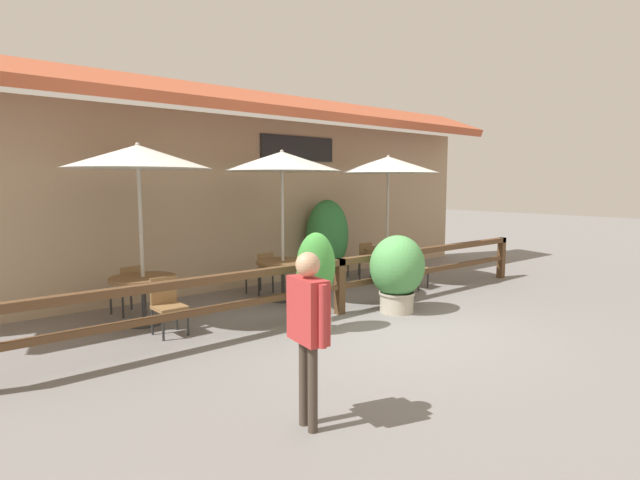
{
  "coord_description": "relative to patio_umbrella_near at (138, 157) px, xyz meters",
  "views": [
    {
      "loc": [
        -5.59,
        -5.11,
        2.22
      ],
      "look_at": [
        -0.07,
        1.49,
        1.24
      ],
      "focal_mm": 28.0,
      "sensor_mm": 36.0,
      "label": 1
    }
  ],
  "objects": [
    {
      "name": "ground_plane",
      "position": [
        2.79,
        -2.57,
        -2.61
      ],
      "size": [
        60.0,
        60.0,
        0.0
      ],
      "primitive_type": "plane",
      "color": "slate"
    },
    {
      "name": "building_facade",
      "position": [
        2.79,
        1.54,
        -0.45
      ],
      "size": [
        14.28,
        1.49,
        4.23
      ],
      "color": "tan",
      "rests_on": "ground"
    },
    {
      "name": "patio_railing",
      "position": [
        2.79,
        -1.52,
        -1.92
      ],
      "size": [
        10.4,
        0.14,
        0.95
      ],
      "color": "brown",
      "rests_on": "ground"
    },
    {
      "name": "patio_umbrella_near",
      "position": [
        0.0,
        0.0,
        0.0
      ],
      "size": [
        2.21,
        2.21,
        2.83
      ],
      "color": "#B7B2A8",
      "rests_on": "ground"
    },
    {
      "name": "dining_table_near",
      "position": [
        0.0,
        0.0,
        -2.0
      ],
      "size": [
        1.01,
        1.01,
        0.76
      ],
      "color": "brown",
      "rests_on": "ground"
    },
    {
      "name": "chair_near_streetside",
      "position": [
        0.08,
        -0.74,
        -2.15
      ],
      "size": [
        0.43,
        0.43,
        0.84
      ],
      "rotation": [
        0.0,
        0.0,
        0.02
      ],
      "color": "olive",
      "rests_on": "ground"
    },
    {
      "name": "chair_near_wallside",
      "position": [
        0.02,
        0.75,
        -2.15
      ],
      "size": [
        0.5,
        0.5,
        0.84
      ],
      "rotation": [
        0.0,
        0.0,
        3.35
      ],
      "color": "olive",
      "rests_on": "ground"
    },
    {
      "name": "patio_umbrella_middle",
      "position": [
        2.64,
        -0.07,
        0.0
      ],
      "size": [
        2.21,
        2.21,
        2.83
      ],
      "color": "#B7B2A8",
      "rests_on": "ground"
    },
    {
      "name": "dining_table_middle",
      "position": [
        2.64,
        -0.07,
        -2.0
      ],
      "size": [
        1.01,
        1.01,
        0.76
      ],
      "color": "brown",
      "rests_on": "ground"
    },
    {
      "name": "chair_middle_streetside",
      "position": [
        2.7,
        -0.79,
        -2.15
      ],
      "size": [
        0.5,
        0.5,
        0.84
      ],
      "rotation": [
        0.0,
        0.0,
        0.22
      ],
      "color": "olive",
      "rests_on": "ground"
    },
    {
      "name": "chair_middle_wallside",
      "position": [
        2.63,
        0.65,
        -2.15
      ],
      "size": [
        0.48,
        0.48,
        0.84
      ],
      "rotation": [
        0.0,
        0.0,
        3.29
      ],
      "color": "olive",
      "rests_on": "ground"
    },
    {
      "name": "patio_umbrella_far",
      "position": [
        5.43,
        -0.17,
        0.0
      ],
      "size": [
        2.21,
        2.21,
        2.83
      ],
      "color": "#B7B2A8",
      "rests_on": "ground"
    },
    {
      "name": "dining_table_far",
      "position": [
        5.43,
        -0.17,
        -2.0
      ],
      "size": [
        1.01,
        1.01,
        0.76
      ],
      "color": "brown",
      "rests_on": "ground"
    },
    {
      "name": "chair_far_streetside",
      "position": [
        5.44,
        -0.91,
        -2.15
      ],
      "size": [
        0.47,
        0.47,
        0.84
      ],
      "rotation": [
        0.0,
        0.0,
        0.14
      ],
      "color": "olive",
      "rests_on": "ground"
    },
    {
      "name": "chair_far_wallside",
      "position": [
        5.37,
        0.57,
        -2.15
      ],
      "size": [
        0.44,
        0.44,
        0.84
      ],
      "rotation": [
        0.0,
        0.0,
        3.19
      ],
      "color": "olive",
      "rests_on": "ground"
    },
    {
      "name": "potted_plant_tall_tropical",
      "position": [
        3.63,
        -2.05,
        -1.88
      ],
      "size": [
        1.0,
        0.9,
        1.33
      ],
      "color": "#B7AD99",
      "rests_on": "ground"
    },
    {
      "name": "potted_plant_corner_fern",
      "position": [
        1.82,
        -2.05,
        -1.79
      ],
      "size": [
        0.6,
        0.54,
        1.5
      ],
      "color": "#B7AD99",
      "rests_on": "ground"
    },
    {
      "name": "potted_plant_entrance_palm",
      "position": [
        4.66,
        0.98,
        -1.61
      ],
      "size": [
        1.02,
        0.92,
        1.84
      ],
      "color": "#B7AD99",
      "rests_on": "ground"
    },
    {
      "name": "pedestrian",
      "position": [
        -0.11,
        -4.29,
        -1.57
      ],
      "size": [
        0.26,
        0.57,
        1.62
      ],
      "rotation": [
        0.0,
        0.0,
        1.42
      ],
      "color": "#42382D",
      "rests_on": "ground"
    }
  ]
}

